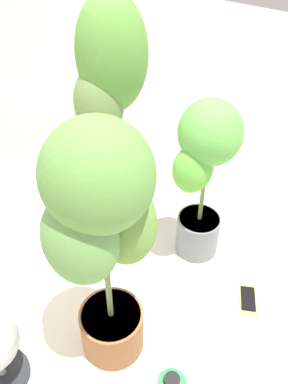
{
  "coord_description": "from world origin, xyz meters",
  "views": [
    {
      "loc": [
        -0.83,
        -0.61,
        1.38
      ],
      "look_at": [
        0.12,
        0.06,
        0.38
      ],
      "focal_mm": 37.11,
      "sensor_mm": 36.0,
      "label": 1
    }
  ],
  "objects_px": {
    "cell_phone": "(248,299)",
    "potted_plant_back_right": "(111,96)",
    "potted_plant_front_left": "(102,232)",
    "potted_plant_front_right": "(203,171)"
  },
  "relations": [
    {
      "from": "cell_phone",
      "to": "potted_plant_back_right",
      "type": "bearing_deg",
      "value": 142.88
    },
    {
      "from": "potted_plant_back_right",
      "to": "potted_plant_front_left",
      "type": "bearing_deg",
      "value": -142.78
    },
    {
      "from": "potted_plant_front_left",
      "to": "cell_phone",
      "type": "relative_size",
      "value": 5.85
    },
    {
      "from": "potted_plant_front_right",
      "to": "cell_phone",
      "type": "bearing_deg",
      "value": -108.84
    },
    {
      "from": "potted_plant_back_right",
      "to": "cell_phone",
      "type": "height_order",
      "value": "potted_plant_back_right"
    },
    {
      "from": "potted_plant_front_right",
      "to": "potted_plant_back_right",
      "type": "bearing_deg",
      "value": 85.78
    },
    {
      "from": "potted_plant_back_right",
      "to": "potted_plant_front_left",
      "type": "xyz_separation_m",
      "value": [
        -0.61,
        -0.46,
        -0.02
      ]
    },
    {
      "from": "potted_plant_front_left",
      "to": "cell_phone",
      "type": "bearing_deg",
      "value": -35.27
    },
    {
      "from": "potted_plant_front_left",
      "to": "cell_phone",
      "type": "height_order",
      "value": "potted_plant_front_left"
    },
    {
      "from": "potted_plant_back_right",
      "to": "cell_phone",
      "type": "distance_m",
      "value": 1.0
    }
  ]
}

